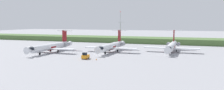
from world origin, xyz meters
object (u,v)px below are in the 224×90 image
safety_cone_mid_marker (96,59)px  baggage_tug (85,56)px  regional_jet_third (172,46)px  regional_jet_nearest (52,46)px  regional_jet_second (112,46)px  safety_cone_front_marker (87,59)px  antenna_mast (120,29)px

safety_cone_mid_marker → baggage_tug: bearing=170.2°
regional_jet_third → safety_cone_mid_marker: regional_jet_third is taller
regional_jet_nearest → baggage_tug: (21.23, -11.32, -1.53)m
regional_jet_second → safety_cone_front_marker: bearing=-93.2°
regional_jet_second → regional_jet_nearest: bearing=-156.7°
antenna_mast → baggage_tug: (9.52, -69.73, -7.11)m
regional_jet_third → antenna_mast: bearing=131.6°
regional_jet_second → regional_jet_third: bearing=18.6°
regional_jet_nearest → antenna_mast: bearing=78.7°
regional_jet_second → antenna_mast: 50.04m
safety_cone_mid_marker → antenna_mast: bearing=101.2°
regional_jet_second → antenna_mast: bearing=103.5°
regional_jet_nearest → regional_jet_second: 25.42m
regional_jet_second → baggage_tug: size_ratio=9.69×
baggage_tug → regional_jet_nearest: bearing=151.9°
regional_jet_third → safety_cone_mid_marker: (-21.73, -30.27, -2.26)m
safety_cone_front_marker → safety_cone_mid_marker: bearing=1.4°
regional_jet_third → safety_cone_front_marker: size_ratio=56.36×
baggage_tug → antenna_mast: bearing=97.8°
regional_jet_second → safety_cone_mid_marker: bearing=-84.0°
baggage_tug → safety_cone_front_marker: 1.41m
regional_jet_second → baggage_tug: bearing=-95.6°
regional_jet_second → safety_cone_mid_marker: 22.39m
regional_jet_nearest → baggage_tug: size_ratio=9.69×
baggage_tug → safety_cone_mid_marker: (4.44, -0.77, -0.73)m
regional_jet_second → baggage_tug: 21.54m
regional_jet_nearest → safety_cone_mid_marker: bearing=-25.2°
antenna_mast → safety_cone_front_marker: (10.38, -70.59, -7.84)m
regional_jet_second → safety_cone_front_marker: regional_jet_second is taller
regional_jet_nearest → regional_jet_third: bearing=21.0°
regional_jet_second → safety_cone_mid_marker: (2.33, -22.15, -2.26)m
regional_jet_third → baggage_tug: size_ratio=9.69×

